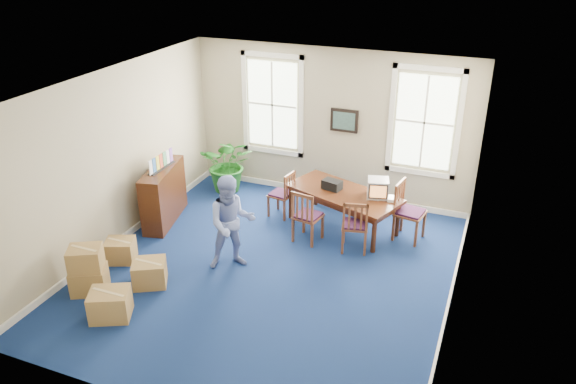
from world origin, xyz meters
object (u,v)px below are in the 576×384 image
at_px(potted_plant, 229,164).
at_px(cardboard_boxes, 102,268).
at_px(credenza, 164,194).
at_px(conference_table, 343,209).
at_px(crt_tv, 378,188).
at_px(man, 232,223).
at_px(chair_near_left, 308,215).

bearing_deg(potted_plant, cardboard_boxes, -91.78).
bearing_deg(cardboard_boxes, credenza, 99.74).
height_order(conference_table, crt_tv, crt_tv).
bearing_deg(man, cardboard_boxes, -171.26).
bearing_deg(conference_table, chair_near_left, -100.83).
distance_m(man, credenza, 2.25).
relative_size(crt_tv, cardboard_boxes, 0.28).
distance_m(chair_near_left, cardboard_boxes, 3.70).
relative_size(crt_tv, credenza, 0.29).
relative_size(potted_plant, cardboard_boxes, 0.86).
bearing_deg(man, chair_near_left, 22.15).
bearing_deg(conference_table, potted_plant, -173.43).
bearing_deg(potted_plant, chair_near_left, -31.04).
bearing_deg(potted_plant, credenza, -107.44).
distance_m(conference_table, crt_tv, 0.85).
bearing_deg(conference_table, credenza, -142.44).
bearing_deg(cardboard_boxes, potted_plant, 88.22).
height_order(conference_table, credenza, credenza).
distance_m(man, potted_plant, 3.10).
bearing_deg(crt_tv, man, -148.16).
relative_size(crt_tv, potted_plant, 0.33).
height_order(conference_table, chair_near_left, chair_near_left).
relative_size(conference_table, crt_tv, 5.22).
xyz_separation_m(crt_tv, credenza, (-4.00, -1.10, -0.34)).
height_order(crt_tv, chair_near_left, crt_tv).
relative_size(credenza, potted_plant, 1.16).
height_order(credenza, potted_plant, potted_plant).
height_order(crt_tv, credenza, credenza).
relative_size(chair_near_left, potted_plant, 0.83).
xyz_separation_m(credenza, cardboard_boxes, (0.41, -2.42, -0.16)).
relative_size(crt_tv, chair_near_left, 0.40).
bearing_deg(cardboard_boxes, crt_tv, 44.47).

